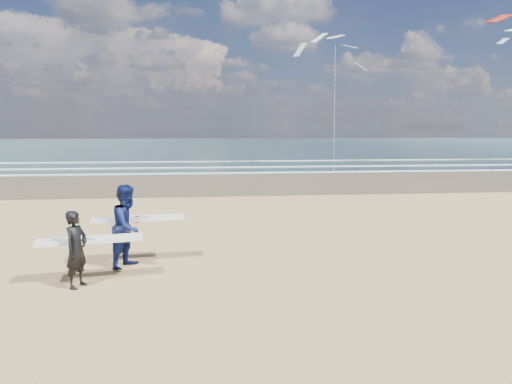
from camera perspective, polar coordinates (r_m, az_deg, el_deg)
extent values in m
cube|color=#4A3C27|center=(32.93, 26.25, 1.53)|extent=(220.00, 12.00, 0.01)
cube|color=#183136|center=(83.59, 6.14, 5.85)|extent=(220.00, 100.00, 0.02)
cube|color=white|center=(37.05, 22.32, 2.48)|extent=(220.00, 0.50, 0.05)
cube|color=white|center=(41.23, 19.23, 3.15)|extent=(220.00, 0.50, 0.05)
cube|color=white|center=(47.17, 15.88, 3.87)|extent=(220.00, 0.50, 0.05)
imported|color=black|center=(10.23, -21.54, -6.67)|extent=(0.58, 0.69, 1.62)
cube|color=white|center=(10.48, -20.01, -5.64)|extent=(2.26, 0.89, 0.07)
imported|color=#0A123D|center=(11.26, -15.69, -4.11)|extent=(1.10, 1.20, 1.99)
cube|color=white|center=(11.55, -14.44, -3.21)|extent=(2.25, 0.78, 0.07)
cube|color=slate|center=(35.57, 9.69, 2.76)|extent=(0.12, 0.12, 0.10)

